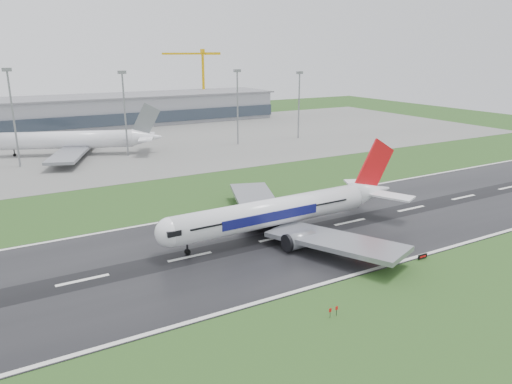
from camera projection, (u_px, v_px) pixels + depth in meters
ground at (190, 257)px, 93.15m from camera, size 520.00×520.00×0.00m
runway at (190, 257)px, 93.14m from camera, size 400.00×45.00×0.10m
apron at (74, 149)px, 197.33m from camera, size 400.00×130.00×0.08m
terminal at (51, 114)px, 245.24m from camera, size 240.00×36.00×15.00m
main_airliner at (289, 193)px, 103.51m from camera, size 61.25×58.45×17.75m
parked_airliner at (74, 130)px, 182.83m from camera, size 81.24×78.76×18.72m
tower_crane at (203, 82)px, 297.69m from camera, size 40.17×8.29×40.14m
runway_sign at (423, 257)px, 92.14m from camera, size 2.31×0.41×1.04m
floodmast_2 at (14, 121)px, 161.54m from camera, size 0.64×0.64×32.03m
floodmast_3 at (125, 116)px, 179.59m from camera, size 0.64×0.64×30.45m
floodmast_4 at (238, 109)px, 202.20m from camera, size 0.64×0.64×30.12m
floodmast_5 at (299, 107)px, 217.28m from camera, size 0.64×0.64×28.71m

